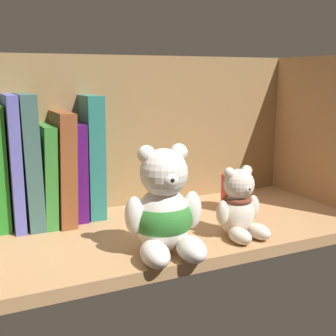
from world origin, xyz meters
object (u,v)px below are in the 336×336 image
book_7 (91,156)px  book_3 (28,160)px  teddy_bear_larger (164,211)px  book_2 (12,161)px  book_6 (76,170)px  book_5 (60,166)px  pillar_candle (235,192)px  book_4 (45,173)px  teddy_bear_smaller (239,207)px

book_7 → book_3: bearing=180.0°
book_3 → teddy_bear_larger: size_ratio=1.41×
book_7 → book_2: bearing=180.0°
book_3 → book_7: bearing=0.0°
book_6 → teddy_bear_larger: bearing=-72.0°
book_5 → book_7: bearing=0.0°
teddy_bear_larger → book_6: bearing=108.0°
book_7 → teddy_bear_larger: size_ratio=1.38×
book_7 → teddy_bear_larger: book_7 is taller
book_5 → pillar_candle: book_5 is taller
book_4 → book_6: bearing=0.0°
book_7 → book_6: bearing=180.0°
pillar_candle → book_7: bearing=159.8°
book_2 → book_5: size_ratio=1.16×
book_2 → book_7: bearing=0.0°
book_4 → teddy_bear_smaller: size_ratio=1.51×
book_3 → teddy_bear_smaller: book_3 is taller
book_4 → book_7: book_7 is taller
book_6 → book_7: bearing=0.0°
book_7 → pillar_candle: size_ratio=3.03×
teddy_bear_larger → pillar_candle: 25.97cm
book_3 → teddy_bear_smaller: bearing=-35.9°
book_6 → teddy_bear_larger: (7.60, -23.37, -2.47)cm
book_6 → book_2: bearing=180.0°
book_2 → teddy_bear_smaller: size_ratio=1.97×
teddy_bear_larger → book_2: bearing=128.9°
book_5 → teddy_bear_smaller: size_ratio=1.70×
teddy_bear_smaller → book_3: bearing=144.1°
book_3 → book_5: 5.97cm
book_5 → book_2: bearing=180.0°
book_7 → pillar_candle: bearing=-20.2°
book_4 → book_3: bearing=180.0°
book_3 → book_6: size_ratio=1.31×
book_3 → book_5: bearing=0.0°
book_6 → teddy_bear_smaller: book_6 is taller
book_3 → pillar_candle: bearing=-14.4°
book_4 → book_5: bearing=0.0°
book_2 → teddy_bear_smaller: (33.27, -22.20, -6.68)cm
teddy_bear_larger → pillar_candle: size_ratio=2.20×
teddy_bear_larger → teddy_bear_smaller: (14.39, 1.18, -1.48)cm
book_5 → teddy_bear_larger: bearing=-65.8°
book_7 → teddy_bear_larger: (4.62, -23.37, -4.96)cm
teddy_bear_smaller → pillar_candle: size_ratio=1.57×
book_2 → book_4: 6.12cm
book_2 → book_6: bearing=0.0°
book_3 → book_5: book_3 is taller
book_3 → book_2: bearing=180.0°
book_5 → teddy_bear_smaller: book_5 is taller
book_2 → book_3: (2.66, 0.00, 0.04)cm
book_4 → book_6: size_ratio=1.00×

